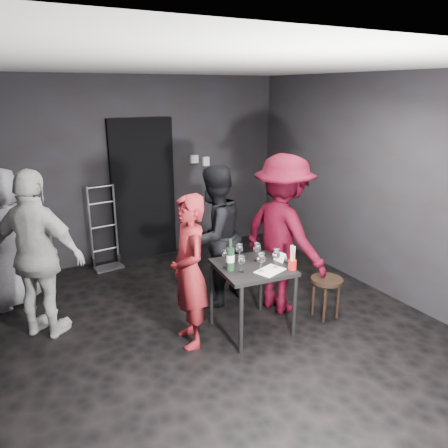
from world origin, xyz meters
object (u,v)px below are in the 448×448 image
woman_black (214,228)px  breadstick_cup (293,258)px  hand_truck (106,252)px  stool (326,286)px  tasting_table (252,274)px  bystander_cream (36,241)px  bystander_grey (3,231)px  wine_bottle (230,258)px  server_red (189,269)px  man_maroon (284,218)px

woman_black → breadstick_cup: (0.34, -1.06, -0.06)m
hand_truck → stool: size_ratio=2.56×
tasting_table → bystander_cream: bearing=153.5°
tasting_table → stool: bearing=-9.1°
bystander_grey → wine_bottle: bystander_grey is taller
tasting_table → breadstick_cup: (0.30, -0.27, 0.22)m
tasting_table → stool: (0.90, -0.14, -0.27)m
woman_black → bystander_cream: 1.92m
bystander_grey → breadstick_cup: (2.53, -2.14, -0.06)m
hand_truck → bystander_grey: size_ratio=0.64×
server_red → bystander_grey: bystander_grey is taller
server_red → breadstick_cup: (0.97, -0.37, 0.07)m
wine_bottle → breadstick_cup: size_ratio=1.22×
breadstick_cup → tasting_table: bearing=138.2°
server_red → bystander_cream: (-1.28, 0.87, 0.23)m
hand_truck → tasting_table: bearing=-75.6°
bystander_cream → breadstick_cup: bystander_cream is taller
server_red → woman_black: (0.63, 0.69, 0.13)m
man_maroon → breadstick_cup: bearing=143.6°
stool → bystander_cream: size_ratio=0.23×
bystander_grey → breadstick_cup: bystander_grey is taller
wine_bottle → woman_black: bearing=74.3°
server_red → wine_bottle: bearing=83.2°
breadstick_cup → server_red: bearing=158.9°
woman_black → bystander_cream: size_ratio=0.90×
breadstick_cup → woman_black: bearing=107.7°
tasting_table → bystander_grey: bystander_grey is taller
woman_black → man_maroon: 0.82m
breadstick_cup → bystander_cream: bearing=151.1°
hand_truck → bystander_cream: (-1.01, -1.54, 0.82)m
tasting_table → man_maroon: man_maroon is taller
wine_bottle → server_red: bearing=166.4°
bystander_cream → woman_black: bearing=-141.8°
stool → woman_black: 1.44m
hand_truck → wine_bottle: (0.68, -2.51, 0.66)m
bystander_grey → breadstick_cup: size_ratio=6.88×
hand_truck → stool: hand_truck is taller
hand_truck → wine_bottle: 2.68m
wine_bottle → breadstick_cup: (0.56, -0.27, -0.00)m
bystander_grey → breadstick_cup: bearing=110.7°
server_red → bystander_cream: bearing=-117.3°
man_maroon → bystander_cream: bearing=64.6°
server_red → woman_black: bearing=144.5°
hand_truck → bystander_cream: bearing=-129.3°
woman_black → tasting_table: bearing=73.3°
man_maroon → stool: bearing=-152.3°
wine_bottle → hand_truck: bearing=105.1°
tasting_table → bystander_grey: bearing=140.0°
tasting_table → bystander_cream: 2.21m
stool → woman_black: size_ratio=0.25×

